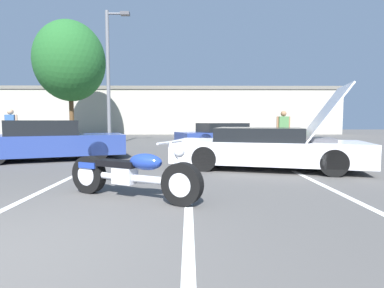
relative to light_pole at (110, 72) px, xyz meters
The scene contains 12 objects.
parking_stripe_middle 11.46m from the light_pole, 82.91° to the right, with size 0.12×5.75×0.01m, color white.
parking_stripe_back 12.05m from the light_pole, 69.78° to the right, with size 0.12×5.75×0.01m, color white.
parking_stripe_far 13.15m from the light_pole, 58.52° to the right, with size 0.12×5.75×0.01m, color white.
far_building 14.27m from the light_pole, 81.57° to the left, with size 32.00×4.20×4.40m.
light_pole is the anchor object (origin of this frame).
tree_background 8.18m from the light_pole, 124.62° to the left, with size 4.94×4.94×8.34m.
motorcycle 11.43m from the light_pole, 73.86° to the right, with size 2.29×1.25×0.96m.
show_car_hood_open 10.14m from the light_pole, 51.45° to the right, with size 5.08×2.89×2.12m.
parked_car_right_row 6.57m from the light_pole, ahead, with size 5.08×3.41×1.14m.
parked_car_mid_row 6.45m from the light_pole, 95.30° to the right, with size 4.84×3.25×1.27m.
spectator_near_motorcycle 5.38m from the light_pole, 128.93° to the right, with size 0.52×0.23×1.72m.
spectator_by_show_car 8.97m from the light_pole, 28.13° to the right, with size 0.52×0.21×1.63m.
Camera 1 is at (1.88, -2.58, 1.26)m, focal length 28.00 mm.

